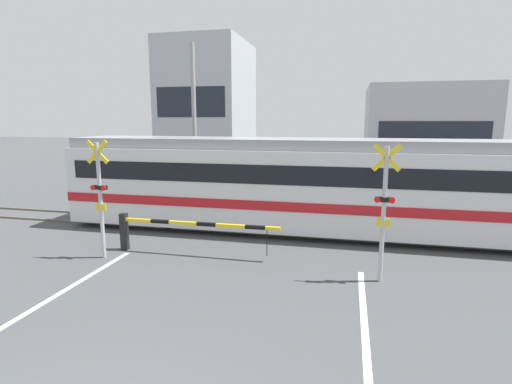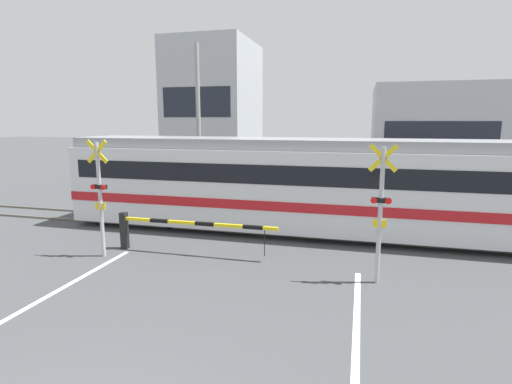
{
  "view_description": "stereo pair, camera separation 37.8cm",
  "coord_description": "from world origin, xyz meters",
  "px_view_note": "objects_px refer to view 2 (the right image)",
  "views": [
    {
      "loc": [
        3.01,
        -2.9,
        3.99
      ],
      "look_at": [
        0.0,
        10.06,
        1.6
      ],
      "focal_mm": 28.0,
      "sensor_mm": 36.0,
      "label": 1
    },
    {
      "loc": [
        3.38,
        -2.81,
        3.99
      ],
      "look_at": [
        0.0,
        10.06,
        1.6
      ],
      "focal_mm": 28.0,
      "sensor_mm": 36.0,
      "label": 2
    }
  ],
  "objects_px": {
    "crossing_barrier_near": "(166,227)",
    "crossing_barrier_far": "(331,198)",
    "pedestrian": "(267,183)",
    "crossing_signal_left": "(100,193)",
    "crossing_signal_right": "(380,208)",
    "commuter_train": "(335,184)"
  },
  "relations": [
    {
      "from": "pedestrian",
      "to": "crossing_signal_left",
      "type": "bearing_deg",
      "value": -108.14
    },
    {
      "from": "crossing_signal_left",
      "to": "crossing_signal_right",
      "type": "height_order",
      "value": "same"
    },
    {
      "from": "crossing_barrier_near",
      "to": "crossing_barrier_far",
      "type": "height_order",
      "value": "same"
    },
    {
      "from": "crossing_barrier_far",
      "to": "pedestrian",
      "type": "height_order",
      "value": "pedestrian"
    },
    {
      "from": "crossing_signal_left",
      "to": "crossing_signal_right",
      "type": "bearing_deg",
      "value": 0.0
    },
    {
      "from": "crossing_signal_left",
      "to": "pedestrian",
      "type": "xyz_separation_m",
      "value": [
        2.91,
        8.88,
        -0.93
      ]
    },
    {
      "from": "crossing_barrier_near",
      "to": "crossing_signal_left",
      "type": "bearing_deg",
      "value": -153.77
    },
    {
      "from": "crossing_barrier_near",
      "to": "crossing_barrier_far",
      "type": "xyz_separation_m",
      "value": [
        4.54,
        5.94,
        0.0
      ]
    },
    {
      "from": "crossing_barrier_near",
      "to": "pedestrian",
      "type": "distance_m",
      "value": 8.18
    },
    {
      "from": "pedestrian",
      "to": "commuter_train",
      "type": "bearing_deg",
      "value": -53.37
    },
    {
      "from": "crossing_barrier_near",
      "to": "crossing_barrier_far",
      "type": "distance_m",
      "value": 7.47
    },
    {
      "from": "crossing_barrier_far",
      "to": "crossing_barrier_near",
      "type": "bearing_deg",
      "value": -127.39
    },
    {
      "from": "crossing_barrier_far",
      "to": "crossing_signal_left",
      "type": "distance_m",
      "value": 9.21
    },
    {
      "from": "crossing_barrier_far",
      "to": "crossing_signal_right",
      "type": "distance_m",
      "value": 7.02
    },
    {
      "from": "crossing_barrier_near",
      "to": "crossing_signal_right",
      "type": "xyz_separation_m",
      "value": [
        6.17,
        -0.8,
        1.11
      ]
    },
    {
      "from": "crossing_barrier_near",
      "to": "crossing_signal_left",
      "type": "xyz_separation_m",
      "value": [
        -1.63,
        -0.8,
        1.11
      ]
    },
    {
      "from": "commuter_train",
      "to": "crossing_signal_left",
      "type": "height_order",
      "value": "crossing_signal_left"
    },
    {
      "from": "crossing_barrier_far",
      "to": "crossing_signal_right",
      "type": "xyz_separation_m",
      "value": [
        1.63,
        -6.74,
        1.11
      ]
    },
    {
      "from": "crossing_barrier_near",
      "to": "pedestrian",
      "type": "xyz_separation_m",
      "value": [
        1.28,
        8.07,
        0.17
      ]
    },
    {
      "from": "crossing_signal_left",
      "to": "commuter_train",
      "type": "bearing_deg",
      "value": 32.25
    },
    {
      "from": "commuter_train",
      "to": "crossing_signal_left",
      "type": "bearing_deg",
      "value": -147.75
    },
    {
      "from": "crossing_signal_left",
      "to": "pedestrian",
      "type": "bearing_deg",
      "value": 71.86
    }
  ]
}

